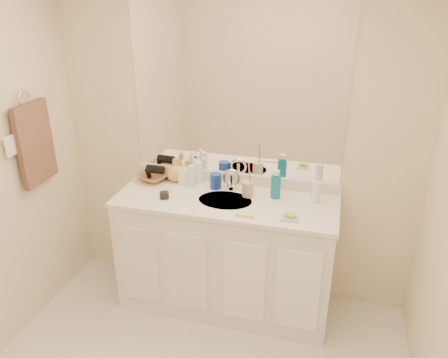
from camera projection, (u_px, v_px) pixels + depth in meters
wall_back at (236, 142)px, 3.09m from camera, size 2.60×0.02×2.40m
vanity_cabinet at (226, 255)px, 3.17m from camera, size 1.50×0.55×0.85m
countertop at (226, 201)px, 2.99m from camera, size 1.52×0.57×0.03m
backsplash at (235, 178)px, 3.19m from camera, size 1.52×0.03×0.08m
sink_basin at (225, 202)px, 2.97m from camera, size 0.37×0.37×0.02m
faucet at (232, 182)px, 3.10m from camera, size 0.02×0.02×0.11m
mirror at (236, 91)px, 2.94m from camera, size 1.48×0.01×1.20m
blue_mug at (216, 181)px, 3.11m from camera, size 0.08×0.08×0.11m
tan_cup at (248, 189)px, 3.00m from camera, size 0.08×0.08×0.11m
toothbrush at (250, 176)px, 2.96m from camera, size 0.02×0.04×0.20m
mouthwash_bottle at (276, 187)px, 2.97m from camera, size 0.07×0.07×0.16m
clear_pump_bottle at (316, 192)px, 2.91m from camera, size 0.07×0.07×0.15m
soap_dish at (289, 218)px, 2.72m from camera, size 0.11×0.09×0.01m
green_soap at (290, 216)px, 2.72m from camera, size 0.07×0.06×0.02m
orange_comb at (245, 216)px, 2.75m from camera, size 0.12×0.03×0.01m
dark_jar at (164, 195)px, 2.98m from camera, size 0.08×0.08×0.05m
extra_white_bottle at (192, 176)px, 3.13m from camera, size 0.06×0.06×0.16m
soap_bottle_white at (198, 168)px, 3.20m from camera, size 0.11×0.11×0.22m
soap_bottle_cream at (184, 172)px, 3.18m from camera, size 0.09×0.09×0.17m
soap_bottle_yellow at (175, 170)px, 3.22m from camera, size 0.16×0.16×0.17m
wicker_basket at (153, 177)px, 3.25m from camera, size 0.28×0.28×0.05m
hair_dryer at (155, 169)px, 3.22m from camera, size 0.13×0.07×0.06m
towel_ring at (24, 99)px, 2.79m from camera, size 0.01×0.11×0.11m
hand_towel at (35, 144)px, 2.90m from camera, size 0.04×0.32×0.55m
switch_plate at (10, 146)px, 2.71m from camera, size 0.01×0.08×0.13m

